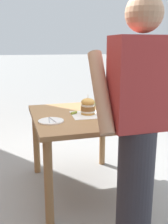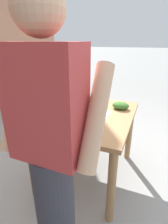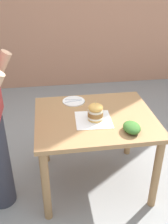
{
  "view_description": "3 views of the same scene",
  "coord_description": "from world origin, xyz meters",
  "px_view_note": "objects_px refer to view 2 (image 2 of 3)",
  "views": [
    {
      "loc": [
        0.62,
        2.31,
        1.4
      ],
      "look_at": [
        0.0,
        0.1,
        0.82
      ],
      "focal_mm": 42.0,
      "sensor_mm": 36.0,
      "label": 1
    },
    {
      "loc": [
        -0.59,
        1.55,
        1.46
      ],
      "look_at": [
        0.0,
        0.1,
        0.82
      ],
      "focal_mm": 28.0,
      "sensor_mm": 36.0,
      "label": 2
    },
    {
      "loc": [
        -2.0,
        0.4,
        1.95
      ],
      "look_at": [
        0.0,
        0.1,
        0.82
      ],
      "focal_mm": 42.0,
      "sensor_mm": 36.0,
      "label": 3
    }
  ],
  "objects_px": {
    "sandwich": "(93,107)",
    "diner_across_table": "(52,156)",
    "side_plate_with_forks": "(53,114)",
    "patio_table": "(88,124)",
    "side_salad": "(121,105)",
    "pickle_spear": "(83,110)"
  },
  "relations": [
    {
      "from": "side_plate_with_forks",
      "to": "side_salad",
      "type": "xyz_separation_m",
      "value": [
        -0.6,
        -0.4,
        0.03
      ]
    },
    {
      "from": "diner_across_table",
      "to": "pickle_spear",
      "type": "bearing_deg",
      "value": -78.1
    },
    {
      "from": "side_salad",
      "to": "diner_across_table",
      "type": "relative_size",
      "value": 0.11
    },
    {
      "from": "sandwich",
      "to": "diner_across_table",
      "type": "distance_m",
      "value": 0.88
    },
    {
      "from": "side_plate_with_forks",
      "to": "diner_across_table",
      "type": "distance_m",
      "value": 0.86
    },
    {
      "from": "sandwich",
      "to": "pickle_spear",
      "type": "bearing_deg",
      "value": -15.6
    },
    {
      "from": "patio_table",
      "to": "diner_across_table",
      "type": "relative_size",
      "value": 0.63
    },
    {
      "from": "sandwich",
      "to": "pickle_spear",
      "type": "relative_size",
      "value": 2.67
    },
    {
      "from": "pickle_spear",
      "to": "diner_across_table",
      "type": "height_order",
      "value": "diner_across_table"
    },
    {
      "from": "patio_table",
      "to": "side_salad",
      "type": "distance_m",
      "value": 0.41
    },
    {
      "from": "diner_across_table",
      "to": "side_salad",
      "type": "bearing_deg",
      "value": -98.01
    },
    {
      "from": "sandwich",
      "to": "diner_across_table",
      "type": "relative_size",
      "value": 0.11
    },
    {
      "from": "pickle_spear",
      "to": "side_plate_with_forks",
      "type": "xyz_separation_m",
      "value": [
        0.25,
        0.18,
        -0.01
      ]
    },
    {
      "from": "diner_across_table",
      "to": "patio_table",
      "type": "bearing_deg",
      "value": -81.75
    },
    {
      "from": "patio_table",
      "to": "side_plate_with_forks",
      "type": "xyz_separation_m",
      "value": [
        0.31,
        0.16,
        0.13
      ]
    },
    {
      "from": "sandwich",
      "to": "side_plate_with_forks",
      "type": "bearing_deg",
      "value": 21.63
    },
    {
      "from": "sandwich",
      "to": "patio_table",
      "type": "bearing_deg",
      "value": -8.31
    },
    {
      "from": "sandwich",
      "to": "side_plate_with_forks",
      "type": "height_order",
      "value": "sandwich"
    },
    {
      "from": "side_plate_with_forks",
      "to": "diner_across_table",
      "type": "bearing_deg",
      "value": 121.03
    },
    {
      "from": "sandwich",
      "to": "pickle_spear",
      "type": "distance_m",
      "value": 0.15
    },
    {
      "from": "patio_table",
      "to": "side_salad",
      "type": "relative_size",
      "value": 5.95
    },
    {
      "from": "side_salad",
      "to": "patio_table",
      "type": "bearing_deg",
      "value": 40.56
    }
  ]
}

